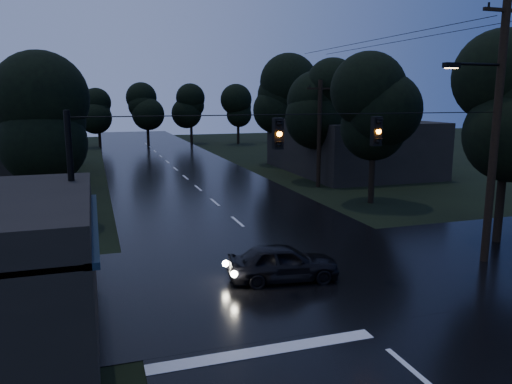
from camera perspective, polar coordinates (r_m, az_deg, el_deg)
main_road at (r=35.27m, az=-6.62°, el=0.40°), size 12.00×120.00×0.02m
cross_street at (r=18.54m, az=4.79°, el=-9.26°), size 60.00×9.00×0.02m
building_far_right at (r=43.55m, az=10.62°, el=5.20°), size 10.00×14.00×4.40m
utility_pole_main at (r=20.73m, az=25.56°, el=6.75°), size 3.50×0.30×10.00m
utility_pole_far at (r=35.50m, az=7.24°, el=6.77°), size 2.00×0.30×7.50m
anchor_pole_left at (r=15.40m, az=-20.11°, el=-2.45°), size 0.18×0.18×6.00m
span_signals at (r=16.77m, az=8.19°, el=6.91°), size 15.00×0.37×1.12m
tree_corner_near at (r=23.94m, az=26.95°, el=8.81°), size 4.48×4.48×9.44m
tree_left_a at (r=26.12m, az=-23.04°, el=7.55°), size 3.92×3.92×8.26m
tree_left_b at (r=34.13m, az=-23.02°, el=8.77°), size 4.20×4.20×8.85m
tree_left_c at (r=44.14m, az=-22.80°, el=9.56°), size 4.48×4.48×9.44m
tree_right_a at (r=30.47m, az=13.41°, el=9.17°), size 4.20×4.20×8.85m
tree_right_b at (r=37.78m, az=7.82°, el=10.21°), size 4.48×4.48×9.44m
tree_right_c at (r=47.20m, az=3.12°, el=10.87°), size 4.76×4.76×10.03m
car at (r=17.63m, az=3.13°, el=-8.03°), size 4.07×2.08×1.33m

